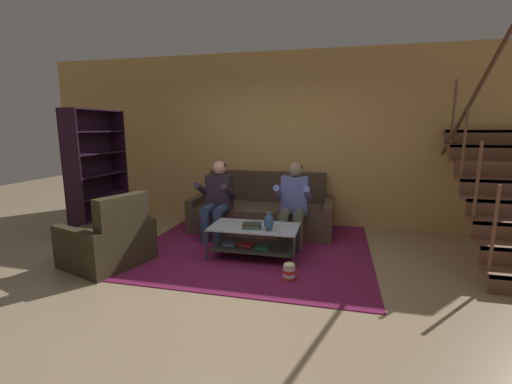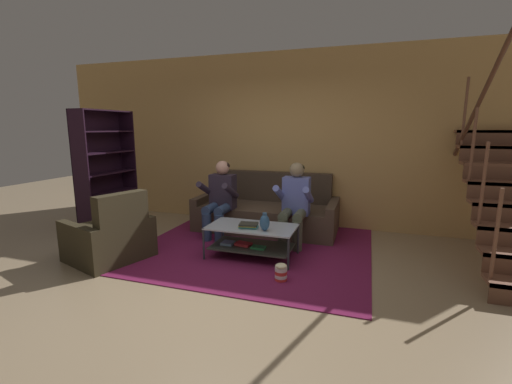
{
  "view_description": "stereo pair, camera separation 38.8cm",
  "coord_description": "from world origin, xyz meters",
  "px_view_note": "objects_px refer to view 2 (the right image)",
  "views": [
    {
      "loc": [
        1.11,
        -3.42,
        1.66
      ],
      "look_at": [
        0.04,
        1.08,
        0.79
      ],
      "focal_mm": 24.0,
      "sensor_mm": 36.0,
      "label": 1
    },
    {
      "loc": [
        1.49,
        -3.32,
        1.66
      ],
      "look_at": [
        0.04,
        1.08,
        0.79
      ],
      "focal_mm": 24.0,
      "sensor_mm": 36.0,
      "label": 2
    }
  ],
  "objects_px": {
    "person_seated_right": "(295,201)",
    "coffee_table": "(251,237)",
    "bookshelf": "(103,180)",
    "book_stack": "(248,225)",
    "armchair": "(110,238)",
    "vase": "(265,222)",
    "popcorn_tub": "(281,272)",
    "person_seated_left": "(220,196)",
    "couch": "(267,212)"
  },
  "relations": [
    {
      "from": "coffee_table",
      "to": "popcorn_tub",
      "type": "xyz_separation_m",
      "value": [
        0.54,
        -0.57,
        -0.17
      ]
    },
    {
      "from": "couch",
      "to": "person_seated_left",
      "type": "distance_m",
      "value": 0.89
    },
    {
      "from": "person_seated_right",
      "to": "bookshelf",
      "type": "bearing_deg",
      "value": -172.83
    },
    {
      "from": "bookshelf",
      "to": "armchair",
      "type": "height_order",
      "value": "bookshelf"
    },
    {
      "from": "coffee_table",
      "to": "vase",
      "type": "distance_m",
      "value": 0.36
    },
    {
      "from": "coffee_table",
      "to": "vase",
      "type": "xyz_separation_m",
      "value": [
        0.22,
        -0.13,
        0.25
      ]
    },
    {
      "from": "book_stack",
      "to": "armchair",
      "type": "height_order",
      "value": "armchair"
    },
    {
      "from": "vase",
      "to": "book_stack",
      "type": "bearing_deg",
      "value": 168.95
    },
    {
      "from": "vase",
      "to": "bookshelf",
      "type": "height_order",
      "value": "bookshelf"
    },
    {
      "from": "person_seated_right",
      "to": "vase",
      "type": "relative_size",
      "value": 5.22
    },
    {
      "from": "person_seated_right",
      "to": "coffee_table",
      "type": "distance_m",
      "value": 0.88
    },
    {
      "from": "couch",
      "to": "popcorn_tub",
      "type": "bearing_deg",
      "value": -69.1
    },
    {
      "from": "couch",
      "to": "coffee_table",
      "type": "distance_m",
      "value": 1.27
    },
    {
      "from": "bookshelf",
      "to": "coffee_table",
      "type": "bearing_deg",
      "value": -6.8
    },
    {
      "from": "vase",
      "to": "book_stack",
      "type": "height_order",
      "value": "vase"
    },
    {
      "from": "armchair",
      "to": "popcorn_tub",
      "type": "relative_size",
      "value": 5.47
    },
    {
      "from": "person_seated_left",
      "to": "popcorn_tub",
      "type": "distance_m",
      "value": 1.87
    },
    {
      "from": "person_seated_right",
      "to": "bookshelf",
      "type": "relative_size",
      "value": 0.61
    },
    {
      "from": "person_seated_right",
      "to": "armchair",
      "type": "distance_m",
      "value": 2.5
    },
    {
      "from": "person_seated_left",
      "to": "book_stack",
      "type": "xyz_separation_m",
      "value": [
        0.73,
        -0.77,
        -0.18
      ]
    },
    {
      "from": "armchair",
      "to": "popcorn_tub",
      "type": "xyz_separation_m",
      "value": [
        2.22,
        0.06,
        -0.19
      ]
    },
    {
      "from": "armchair",
      "to": "vase",
      "type": "bearing_deg",
      "value": 14.71
    },
    {
      "from": "book_stack",
      "to": "popcorn_tub",
      "type": "bearing_deg",
      "value": -41.45
    },
    {
      "from": "book_stack",
      "to": "coffee_table",
      "type": "bearing_deg",
      "value": 87.16
    },
    {
      "from": "bookshelf",
      "to": "popcorn_tub",
      "type": "bearing_deg",
      "value": -15.73
    },
    {
      "from": "bookshelf",
      "to": "armchair",
      "type": "distance_m",
      "value": 1.41
    },
    {
      "from": "vase",
      "to": "bookshelf",
      "type": "distance_m",
      "value": 2.84
    },
    {
      "from": "person_seated_right",
      "to": "coffee_table",
      "type": "height_order",
      "value": "person_seated_right"
    },
    {
      "from": "person_seated_left",
      "to": "bookshelf",
      "type": "relative_size",
      "value": 0.6
    },
    {
      "from": "popcorn_tub",
      "to": "book_stack",
      "type": "bearing_deg",
      "value": 138.55
    },
    {
      "from": "couch",
      "to": "armchair",
      "type": "bearing_deg",
      "value": -128.79
    },
    {
      "from": "couch",
      "to": "book_stack",
      "type": "distance_m",
      "value": 1.36
    },
    {
      "from": "coffee_table",
      "to": "couch",
      "type": "bearing_deg",
      "value": 97.04
    },
    {
      "from": "armchair",
      "to": "popcorn_tub",
      "type": "height_order",
      "value": "armchair"
    },
    {
      "from": "couch",
      "to": "bookshelf",
      "type": "bearing_deg",
      "value": -158.4
    },
    {
      "from": "couch",
      "to": "person_seated_right",
      "type": "xyz_separation_m",
      "value": [
        0.58,
        -0.58,
        0.35
      ]
    },
    {
      "from": "couch",
      "to": "popcorn_tub",
      "type": "xyz_separation_m",
      "value": [
        0.7,
        -1.83,
        -0.19
      ]
    },
    {
      "from": "armchair",
      "to": "coffee_table",
      "type": "bearing_deg",
      "value": 20.57
    },
    {
      "from": "couch",
      "to": "vase",
      "type": "height_order",
      "value": "couch"
    },
    {
      "from": "popcorn_tub",
      "to": "vase",
      "type": "bearing_deg",
      "value": 126.17
    },
    {
      "from": "armchair",
      "to": "person_seated_right",
      "type": "bearing_deg",
      "value": 32.01
    },
    {
      "from": "coffee_table",
      "to": "armchair",
      "type": "xyz_separation_m",
      "value": [
        -1.67,
        -0.63,
        0.01
      ]
    },
    {
      "from": "coffee_table",
      "to": "bookshelf",
      "type": "height_order",
      "value": "bookshelf"
    },
    {
      "from": "person_seated_right",
      "to": "bookshelf",
      "type": "xyz_separation_m",
      "value": [
        -2.99,
        -0.38,
        0.21
      ]
    },
    {
      "from": "armchair",
      "to": "popcorn_tub",
      "type": "bearing_deg",
      "value": 1.51
    },
    {
      "from": "person_seated_right",
      "to": "coffee_table",
      "type": "bearing_deg",
      "value": -121.77
    },
    {
      "from": "person_seated_left",
      "to": "bookshelf",
      "type": "distance_m",
      "value": 1.88
    },
    {
      "from": "vase",
      "to": "bookshelf",
      "type": "bearing_deg",
      "value": 171.11
    },
    {
      "from": "bookshelf",
      "to": "popcorn_tub",
      "type": "distance_m",
      "value": 3.32
    },
    {
      "from": "vase",
      "to": "popcorn_tub",
      "type": "height_order",
      "value": "vase"
    }
  ]
}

